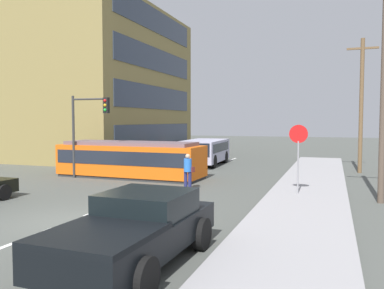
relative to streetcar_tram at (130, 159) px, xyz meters
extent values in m
plane|color=#4C4F4A|center=(2.95, 0.53, -1.04)|extent=(120.00, 120.00, 0.00)
cube|color=#989698|center=(9.75, -3.47, -0.97)|extent=(3.20, 36.00, 0.14)
cube|color=silver|center=(2.95, -11.47, -1.04)|extent=(0.16, 2.40, 0.01)
cube|color=silver|center=(2.95, -7.47, -1.04)|extent=(0.16, 2.40, 0.01)
cube|color=silver|center=(2.95, -3.47, -1.04)|extent=(0.16, 2.40, 0.01)
cube|color=silver|center=(2.95, 6.00, -1.04)|extent=(0.16, 2.40, 0.01)
cube|color=silver|center=(2.95, 12.00, -1.04)|extent=(0.16, 2.40, 0.01)
cube|color=olive|center=(-11.93, 11.41, 5.36)|extent=(16.81, 16.96, 12.80)
cube|color=#2D3847|center=(-3.49, 11.41, 0.88)|extent=(0.06, 14.42, 1.92)
cube|color=#2D3847|center=(-3.49, 11.41, 4.08)|extent=(0.06, 14.42, 1.92)
cube|color=#2D3847|center=(-3.49, 11.41, 7.28)|extent=(0.06, 14.42, 1.92)
cube|color=#2D3847|center=(-3.49, 11.41, 10.48)|extent=(0.06, 14.42, 1.92)
cube|color=#DC5A10|center=(0.00, 0.00, -0.06)|extent=(8.40, 2.79, 1.67)
cube|color=#2D2D2D|center=(0.00, 0.00, -0.97)|extent=(8.23, 2.66, 0.15)
cube|color=#67535B|center=(0.00, 0.00, 0.88)|extent=(7.55, 2.39, 0.20)
cube|color=#1E232D|center=(0.00, 0.00, 0.14)|extent=(8.07, 2.82, 0.73)
cube|color=#AAA8C3|center=(2.00, 7.34, 0.00)|extent=(2.71, 5.57, 1.49)
cube|color=black|center=(2.10, 4.65, 0.22)|extent=(2.25, 0.21, 0.89)
cube|color=black|center=(2.00, 7.34, 0.27)|extent=(2.72, 4.75, 0.60)
cylinder|color=black|center=(2.07, 5.59, -0.59)|extent=(2.58, 1.00, 0.90)
cylinder|color=black|center=(1.93, 9.09, -0.59)|extent=(2.58, 1.00, 0.90)
cylinder|color=navy|center=(4.35, -2.78, -0.62)|extent=(0.16, 0.16, 0.85)
cylinder|color=navy|center=(4.55, -2.78, -0.62)|extent=(0.16, 0.16, 0.85)
cylinder|color=blue|center=(4.45, -2.78, 0.11)|extent=(0.36, 0.36, 0.60)
sphere|color=tan|center=(4.45, -2.78, 0.52)|extent=(0.22, 0.22, 0.22)
cube|color=maroon|center=(4.67, -2.73, -0.09)|extent=(0.17, 0.22, 0.24)
cube|color=black|center=(6.67, -12.15, -0.37)|extent=(2.14, 5.06, 0.65)
cube|color=black|center=(6.68, -11.60, 0.23)|extent=(1.95, 1.95, 0.55)
cube|color=black|center=(6.63, -13.52, 0.02)|extent=(2.06, 2.31, 0.12)
cylinder|color=black|center=(5.71, -10.62, -0.64)|extent=(0.30, 0.81, 0.80)
cylinder|color=black|center=(7.71, -10.68, -0.64)|extent=(0.30, 0.81, 0.80)
cylinder|color=black|center=(5.63, -13.62, -0.64)|extent=(0.30, 0.81, 0.80)
cylinder|color=black|center=(7.62, -13.68, -0.64)|extent=(0.30, 0.81, 0.80)
cylinder|color=black|center=(-1.68, -7.48, -0.72)|extent=(0.24, 0.65, 0.64)
cube|color=#415B31|center=(-2.67, 4.00, -0.53)|extent=(1.90, 4.06, 0.55)
cube|color=black|center=(-2.66, 3.85, -0.05)|extent=(1.72, 2.25, 0.40)
cylinder|color=black|center=(-3.60, 5.19, -0.72)|extent=(0.23, 0.64, 0.64)
cylinder|color=black|center=(-1.78, 5.22, -0.72)|extent=(0.23, 0.64, 0.64)
cylinder|color=black|center=(-3.56, 2.78, -0.72)|extent=(0.23, 0.64, 0.64)
cylinder|color=black|center=(-1.73, 2.81, -0.72)|extent=(0.23, 0.64, 0.64)
cube|color=#A02716|center=(-2.79, 10.44, -0.53)|extent=(1.81, 4.19, 0.55)
cube|color=black|center=(-2.79, 10.29, -0.05)|extent=(1.66, 2.31, 0.40)
cylinder|color=black|center=(-3.69, 11.70, -0.72)|extent=(0.22, 0.64, 0.64)
cylinder|color=black|center=(-1.89, 11.70, -0.72)|extent=(0.22, 0.64, 0.64)
cylinder|color=black|center=(-3.68, 9.18, -0.72)|extent=(0.22, 0.64, 0.64)
cylinder|color=black|center=(-1.88, 9.19, -0.72)|extent=(0.22, 0.64, 0.64)
cube|color=black|center=(-2.38, 16.74, -0.53)|extent=(1.81, 4.39, 0.55)
cube|color=black|center=(-2.38, 16.59, -0.05)|extent=(1.65, 2.42, 0.40)
cylinder|color=black|center=(-3.25, 18.06, -0.72)|extent=(0.23, 0.64, 0.64)
cylinder|color=black|center=(-1.48, 18.04, -0.72)|extent=(0.23, 0.64, 0.64)
cylinder|color=black|center=(-3.28, 15.44, -0.72)|extent=(0.23, 0.64, 0.64)
cylinder|color=black|center=(-1.51, 15.42, -0.72)|extent=(0.23, 0.64, 0.64)
cylinder|color=gray|center=(9.36, -2.79, 0.20)|extent=(0.07, 0.07, 2.20)
cylinder|color=red|center=(9.36, -2.79, 1.60)|extent=(0.76, 0.04, 0.76)
cylinder|color=#333333|center=(-2.92, -1.16, 1.23)|extent=(0.14, 0.14, 4.56)
cylinder|color=#333333|center=(-1.86, -1.16, 3.31)|extent=(2.12, 0.10, 0.10)
cube|color=black|center=(-0.80, -1.16, 2.96)|extent=(0.28, 0.24, 0.84)
sphere|color=red|center=(-0.80, -1.29, 3.21)|extent=(0.16, 0.16, 0.16)
sphere|color=gold|center=(-0.80, -1.29, 2.96)|extent=(0.16, 0.16, 0.16)
sphere|color=green|center=(-0.80, -1.29, 2.71)|extent=(0.16, 0.16, 0.16)
cylinder|color=brown|center=(12.51, -3.00, 3.33)|extent=(0.24, 0.24, 8.76)
cylinder|color=brown|center=(12.28, 6.38, 3.01)|extent=(0.24, 0.24, 8.12)
cube|color=brown|center=(12.28, 6.38, 6.47)|extent=(1.80, 0.12, 0.12)
camera|label=1|loc=(10.75, -19.93, 2.15)|focal=37.48mm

